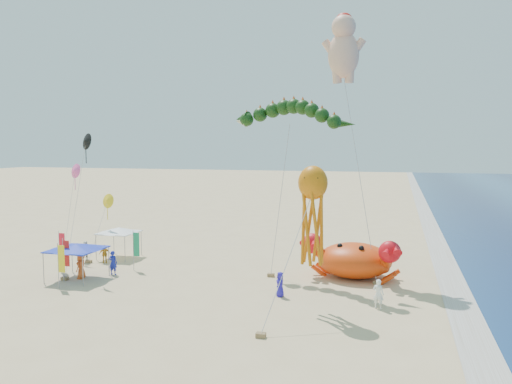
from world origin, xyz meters
TOP-DOWN VIEW (x-y plane):
  - ground at (0.00, 0.00)m, footprint 320.00×320.00m
  - foam_strip at (12.00, 0.00)m, footprint 320.00×320.00m
  - crab_inflatable at (5.05, 4.18)m, footprint 7.46×5.82m
  - dragon_kite at (-0.08, 4.05)m, footprint 10.09×5.19m
  - cherub_kite at (3.68, 7.16)m, footprint 4.54×5.53m
  - octopus_kite at (3.19, -3.97)m, footprint 2.92×6.05m
  - canopy_blue at (-14.75, -1.80)m, footprint 3.87×3.87m
  - canopy_white at (-15.62, 5.44)m, footprint 3.37×3.37m
  - feather_flags at (-14.62, -1.35)m, footprint 6.06×6.01m
  - beachgoers at (-10.27, 0.17)m, footprint 25.26×6.50m
  - small_kites at (-17.00, 3.10)m, footprint 5.67×8.60m

SIDE VIEW (x-z plane):
  - ground at x=0.00m, z-range 0.00..0.00m
  - foam_strip at x=12.00m, z-range 0.01..0.01m
  - beachgoers at x=-10.27m, z-range -0.05..1.84m
  - crab_inflatable at x=5.05m, z-range -0.19..3.08m
  - feather_flags at x=-14.62m, z-range 0.41..3.61m
  - canopy_white at x=-15.62m, z-range 1.09..3.79m
  - canopy_blue at x=-14.75m, z-range 1.09..3.80m
  - octopus_kite at x=3.19m, z-range 1.87..10.60m
  - small_kites at x=-17.00m, z-range 1.43..12.33m
  - dragon_kite at x=-0.08m, z-range 5.43..18.53m
  - cherub_kite at x=3.68m, z-range 7.55..27.75m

